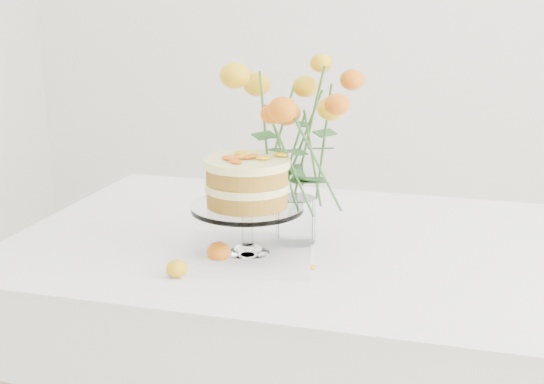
# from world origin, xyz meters

# --- Properties ---
(table) EXTENTS (1.43, 0.93, 0.76)m
(table) POSITION_xyz_m (0.00, 0.00, 0.67)
(table) COLOR tan
(table) RESTS_ON ground
(napkin) EXTENTS (0.33, 0.33, 0.01)m
(napkin) POSITION_xyz_m (-0.13, -0.15, 0.76)
(napkin) COLOR white
(napkin) RESTS_ON table
(cake_stand) EXTENTS (0.24, 0.24, 0.22)m
(cake_stand) POSITION_xyz_m (-0.13, -0.15, 0.91)
(cake_stand) COLOR white
(cake_stand) RESTS_ON napkin
(rose_vase) EXTENTS (0.36, 0.36, 0.45)m
(rose_vase) POSITION_xyz_m (-0.05, -0.05, 1.02)
(rose_vase) COLOR white
(rose_vase) RESTS_ON table
(loose_rose_near) EXTENTS (0.08, 0.04, 0.04)m
(loose_rose_near) POSITION_xyz_m (-0.23, -0.30, 0.77)
(loose_rose_near) COLOR gold
(loose_rose_near) RESTS_ON table
(loose_rose_far) EXTENTS (0.09, 0.05, 0.04)m
(loose_rose_far) POSITION_xyz_m (-0.18, -0.20, 0.78)
(loose_rose_far) COLOR #DE570A
(loose_rose_far) RESTS_ON table
(stray_petal_a) EXTENTS (0.03, 0.02, 0.00)m
(stray_petal_a) POSITION_xyz_m (-0.12, -0.10, 0.76)
(stray_petal_a) COLOR yellow
(stray_petal_a) RESTS_ON table
(stray_petal_b) EXTENTS (0.03, 0.02, 0.00)m
(stray_petal_b) POSITION_xyz_m (-0.02, -0.14, 0.76)
(stray_petal_b) COLOR yellow
(stray_petal_b) RESTS_ON table
(stray_petal_c) EXTENTS (0.03, 0.02, 0.00)m
(stray_petal_c) POSITION_xyz_m (0.02, -0.18, 0.76)
(stray_petal_c) COLOR yellow
(stray_petal_c) RESTS_ON table
(stray_petal_d) EXTENTS (0.03, 0.02, 0.00)m
(stray_petal_d) POSITION_xyz_m (-0.26, -0.05, 0.76)
(stray_petal_d) COLOR yellow
(stray_petal_d) RESTS_ON table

